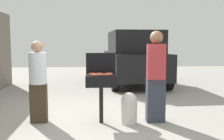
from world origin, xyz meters
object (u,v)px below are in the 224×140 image
object	(u,v)px
hot_dog_8	(103,74)
hot_dog_15	(93,75)
bbq_grill	(101,82)
hot_dog_1	(102,75)
hot_dog_6	(110,74)
hot_dog_0	(99,73)
hot_dog_7	(101,74)
parked_minivan	(134,57)
hot_dog_2	(109,74)
hot_dog_3	(93,74)
hot_dog_11	(96,74)
hot_dog_13	(102,75)
person_right	(156,73)
hot_dog_9	(95,75)
person_left	(38,79)
propane_tank	(129,107)
hot_dog_14	(96,75)
hot_dog_4	(92,73)
hot_dog_12	(109,73)
hot_dog_5	(107,75)
hot_dog_10	(92,74)

from	to	relation	value
hot_dog_8	hot_dog_15	xyz separation A→B (m)	(-0.18, -0.07, 0.00)
bbq_grill	hot_dog_1	world-z (taller)	hot_dog_1
hot_dog_6	hot_dog_0	bearing A→B (deg)	138.73
hot_dog_6	hot_dog_7	size ratio (longest dim) A/B	1.00
parked_minivan	hot_dog_2	bearing A→B (deg)	73.18
hot_dog_3	hot_dog_11	bearing A→B (deg)	46.58
hot_dog_3	hot_dog_8	size ratio (longest dim) A/B	1.00
hot_dog_13	person_right	bearing A→B (deg)	2.49
hot_dog_9	person_left	distance (m)	1.15
hot_dog_8	hot_dog_9	size ratio (longest dim) A/B	1.00
bbq_grill	hot_dog_8	bearing A→B (deg)	35.79
propane_tank	hot_dog_8	bearing A→B (deg)	168.34
hot_dog_2	hot_dog_1	bearing A→B (deg)	-129.38
hot_dog_14	hot_dog_8	bearing A→B (deg)	53.94
hot_dog_1	hot_dog_4	size ratio (longest dim) A/B	1.00
hot_dog_4	person_right	xyz separation A→B (m)	(1.26, -0.13, 0.01)
hot_dog_8	hot_dog_7	bearing A→B (deg)	-131.08
hot_dog_2	hot_dog_3	size ratio (longest dim) A/B	1.00
hot_dog_0	hot_dog_12	size ratio (longest dim) A/B	1.00
hot_dog_9	hot_dog_14	bearing A→B (deg)	-74.65
hot_dog_9	hot_dog_11	bearing A→B (deg)	85.53
hot_dog_6	hot_dog_9	distance (m)	0.29
hot_dog_0	parked_minivan	distance (m)	4.97
hot_dog_0	hot_dog_6	bearing A→B (deg)	-41.27
hot_dog_2	hot_dog_15	bearing A→B (deg)	-159.65
propane_tank	parked_minivan	bearing A→B (deg)	80.43
bbq_grill	hot_dog_8	world-z (taller)	hot_dog_8
bbq_grill	propane_tank	world-z (taller)	bbq_grill
hot_dog_0	hot_dog_12	bearing A→B (deg)	0.80
hot_dog_11	person_right	bearing A→B (deg)	-4.69
hot_dog_5	hot_dog_7	bearing A→B (deg)	134.22
hot_dog_4	hot_dog_8	xyz separation A→B (m)	(0.20, -0.10, 0.00)
hot_dog_14	propane_tank	distance (m)	0.92
hot_dog_6	hot_dog_8	distance (m)	0.15
hot_dog_5	hot_dog_7	xyz separation A→B (m)	(-0.12, 0.12, 0.00)
hot_dog_11	hot_dog_13	bearing A→B (deg)	-49.91
hot_dog_0	hot_dog_3	xyz separation A→B (m)	(-0.11, -0.09, 0.00)
hot_dog_12	hot_dog_14	bearing A→B (deg)	-132.95
hot_dog_0	hot_dog_7	xyz separation A→B (m)	(0.03, -0.14, 0.00)
hot_dog_3	hot_dog_9	distance (m)	0.14
hot_dog_6	person_right	world-z (taller)	person_right
hot_dog_11	propane_tank	world-z (taller)	hot_dog_11
hot_dog_13	hot_dog_14	xyz separation A→B (m)	(-0.12, -0.10, 0.00)
hot_dog_11	parked_minivan	size ratio (longest dim) A/B	0.03
hot_dog_7	hot_dog_15	distance (m)	0.15
hot_dog_10	person_left	distance (m)	1.07
hot_dog_5	hot_dog_15	world-z (taller)	same
bbq_grill	hot_dog_10	bearing A→B (deg)	178.91
hot_dog_12	hot_dog_1	bearing A→B (deg)	-121.90
hot_dog_14	hot_dog_0	bearing A→B (deg)	76.64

